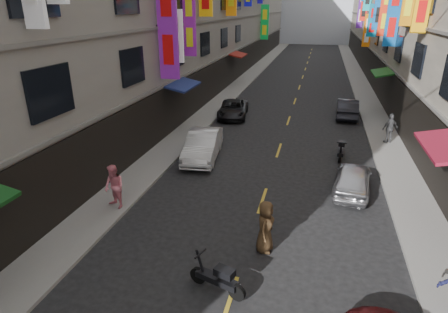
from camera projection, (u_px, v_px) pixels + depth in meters
The scene contains 13 objects.
sidewalk_left at pixel (240, 84), 38.45m from camera, with size 2.00×90.00×0.12m, color slate.
sidewalk_right at pixel (363, 90), 35.72m from camera, with size 2.00×90.00×0.12m, color slate.
street_awnings at pixel (264, 89), 21.89m from camera, with size 13.99×35.20×0.41m.
lane_markings at pixel (297, 94), 34.41m from camera, with size 0.12×80.20×0.01m.
scooter_crossing at pixel (218, 278), 10.42m from camera, with size 1.75×0.76×1.14m.
scooter_far_right at pixel (341, 150), 19.70m from camera, with size 0.51×1.80×1.14m.
car_left_mid at pixel (203, 145), 19.59m from camera, with size 1.54×4.43×1.46m, color silver.
car_left_far at pixel (233, 109), 27.00m from camera, with size 1.95×4.24×1.18m, color black.
car_right_mid at pixel (353, 179), 16.01m from camera, with size 1.48×3.67×1.25m, color #ABAAAF.
car_right_far at pixel (347, 108), 26.90m from camera, with size 1.43×4.10×1.35m, color #24242B.
pedestrian_lfar at pixel (114, 187), 14.45m from camera, with size 0.86×0.59×1.77m, color pink.
pedestrian_rfar at pixel (390, 128), 21.43m from camera, with size 1.01×0.58×1.73m, color #525255.
pedestrian_crossing at pixel (265, 227), 12.05m from camera, with size 0.87×0.60×1.79m, color #49331D.
Camera 1 is at (1.82, 4.30, 7.49)m, focal length 30.00 mm.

